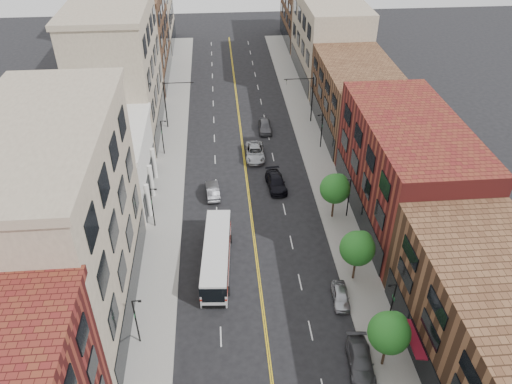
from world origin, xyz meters
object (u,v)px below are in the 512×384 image
object	(u,v)px
car_parked_far	(341,296)
car_lane_c	(265,126)
car_parked_mid	(360,361)
car_lane_a	(276,182)
car_lane_b	(255,152)
city_bus	(217,254)
car_lane_behind	(213,191)

from	to	relation	value
car_parked_far	car_lane_c	distance (m)	34.68
car_parked_mid	car_lane_a	size ratio (longest dim) A/B	0.94
car_parked_mid	car_lane_b	bearing A→B (deg)	104.92
car_lane_c	car_parked_far	bearing A→B (deg)	-82.48
car_parked_far	car_lane_b	xyz separation A→B (m)	(-5.90, 26.92, 0.14)
city_bus	car_lane_b	size ratio (longest dim) A/B	2.06
car_lane_a	car_lane_b	xyz separation A→B (m)	(-2.03, 7.52, 0.02)
city_bus	car_lane_a	xyz separation A→B (m)	(7.66, 13.82, -0.96)
city_bus	car_lane_c	distance (m)	29.94
car_lane_b	car_lane_c	distance (m)	7.85
car_lane_behind	car_lane_a	world-z (taller)	car_lane_a
car_parked_mid	car_lane_a	distance (m)	26.94
car_lane_behind	car_lane_a	xyz separation A→B (m)	(7.93, 1.12, 0.04)
car_lane_behind	car_lane_b	world-z (taller)	car_lane_b
car_lane_a	car_lane_b	size ratio (longest dim) A/B	0.93
car_lane_a	car_lane_b	distance (m)	7.79
car_lane_b	car_lane_c	world-z (taller)	same
car_lane_behind	car_lane_c	bearing A→B (deg)	-120.48
car_parked_mid	car_lane_b	distance (m)	34.69
car_lane_behind	car_lane_a	distance (m)	8.01
car_parked_far	car_lane_c	bearing A→B (deg)	101.22
city_bus	car_lane_c	world-z (taller)	city_bus
city_bus	car_parked_mid	distance (m)	17.28
city_bus	car_lane_b	bearing A→B (deg)	79.31
car_parked_mid	car_lane_a	world-z (taller)	car_lane_a
car_parked_mid	car_lane_a	xyz separation A→B (m)	(-3.87, 26.66, 0.05)
car_parked_far	car_lane_c	size ratio (longest dim) A/B	0.82
car_lane_behind	car_lane_a	bearing A→B (deg)	-176.08
city_bus	car_lane_c	xyz separation A→B (m)	(7.76, 28.90, -0.94)
car_parked_far	car_lane_c	xyz separation A→B (m)	(-3.76, 34.48, 0.14)
city_bus	car_parked_mid	size ratio (longest dim) A/B	2.36
car_lane_a	car_parked_mid	bearing A→B (deg)	-86.76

